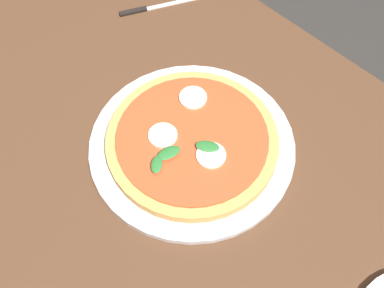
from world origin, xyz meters
name	(u,v)px	position (x,y,z in m)	size (l,w,h in m)	color
ground_plane	(164,268)	(0.00, 0.00, 0.00)	(6.00, 6.00, 0.00)	#2D2B28
dining_table	(148,168)	(0.00, 0.00, 0.63)	(1.50, 0.82, 0.72)	#4C301E
serving_tray	(192,145)	(0.07, 0.05, 0.73)	(0.35, 0.35, 0.01)	silver
pizza	(192,140)	(0.07, 0.05, 0.75)	(0.29, 0.29, 0.03)	tan
knife	(150,8)	(-0.24, 0.23, 0.72)	(0.09, 0.16, 0.01)	black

